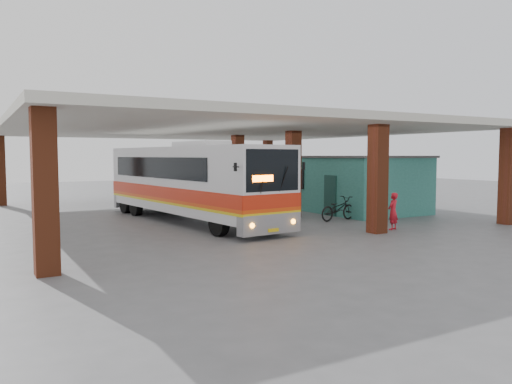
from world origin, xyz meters
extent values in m
plane|color=#515154|center=(0.00, 0.00, 0.00)|extent=(90.00, 90.00, 0.00)
cube|color=brown|center=(3.00, -3.00, 2.17)|extent=(0.60, 0.60, 4.35)
cube|color=brown|center=(3.00, 3.00, 2.17)|extent=(0.60, 0.60, 4.35)
cube|color=brown|center=(3.00, 9.00, 2.17)|extent=(0.60, 0.60, 4.35)
cube|color=brown|center=(-9.50, -4.00, 2.17)|extent=(0.60, 0.60, 4.35)
cube|color=brown|center=(-9.50, 17.00, 2.17)|extent=(0.60, 0.60, 4.35)
cube|color=brown|center=(10.00, -4.00, 2.17)|extent=(0.60, 0.60, 4.35)
cube|color=brown|center=(10.00, 17.00, 2.17)|extent=(0.60, 0.60, 4.35)
cube|color=beige|center=(0.50, 6.50, 4.50)|extent=(21.00, 23.00, 0.30)
cube|color=#2D7266|center=(7.50, 4.00, 1.50)|extent=(5.00, 8.00, 3.00)
cube|color=#4B4B4B|center=(7.50, 4.00, 3.05)|extent=(5.20, 8.20, 0.12)
cube|color=#163C36|center=(4.98, 2.50, 1.05)|extent=(0.08, 0.95, 2.10)
cube|color=black|center=(4.98, 5.50, 1.80)|extent=(0.08, 1.20, 1.00)
cube|color=black|center=(4.95, 5.50, 1.80)|extent=(0.04, 1.30, 1.10)
cube|color=silver|center=(-2.20, 4.01, 2.02)|extent=(3.98, 12.99, 2.98)
cube|color=silver|center=(-2.09, 2.95, 3.62)|extent=(1.60, 3.31, 0.27)
cube|color=gray|center=(-1.55, -2.16, 0.59)|extent=(2.71, 0.70, 0.75)
cube|color=red|center=(-2.20, 4.01, 1.44)|extent=(4.02, 12.99, 0.53)
cube|color=#D7400B|center=(-2.20, 4.01, 1.10)|extent=(4.02, 12.99, 0.14)
cube|color=yellow|center=(-2.20, 4.01, 0.98)|extent=(4.02, 12.99, 0.11)
cube|color=black|center=(-1.54, -2.31, 2.58)|extent=(2.41, 0.35, 1.54)
cube|color=black|center=(-3.62, 4.72, 2.56)|extent=(1.05, 9.54, 0.96)
cube|color=black|center=(-0.95, 5.00, 2.56)|extent=(1.05, 9.54, 0.96)
cube|color=#FF5905|center=(-2.01, -2.42, 2.29)|extent=(0.91, 0.14, 0.23)
sphere|color=orange|center=(-2.48, -2.48, 0.62)|extent=(0.19, 0.19, 0.19)
sphere|color=orange|center=(-0.58, -2.28, 0.62)|extent=(0.19, 0.19, 0.19)
cube|color=yellow|center=(-1.53, -2.39, 0.37)|extent=(0.48, 0.08, 0.13)
cylinder|color=black|center=(-2.88, -0.56, 0.53)|extent=(0.45, 1.09, 1.07)
cylinder|color=black|center=(-0.59, -0.32, 0.53)|extent=(0.45, 1.09, 1.07)
cylinder|color=black|center=(-3.73, 7.60, 0.53)|extent=(0.45, 1.09, 1.07)
cylinder|color=black|center=(-1.44, 7.84, 0.53)|extent=(0.45, 1.09, 1.07)
cylinder|color=black|center=(-3.88, 8.98, 0.53)|extent=(0.45, 1.09, 1.07)
cylinder|color=black|center=(-1.59, 9.22, 0.53)|extent=(0.45, 1.09, 1.07)
imported|color=black|center=(4.09, 0.79, 0.58)|extent=(2.27, 1.05, 1.15)
imported|color=red|center=(4.20, -2.69, 0.78)|extent=(0.66, 0.54, 1.56)
cube|color=red|center=(4.74, 6.62, 0.22)|extent=(0.51, 0.51, 0.06)
cube|color=red|center=(4.91, 6.67, 0.49)|extent=(0.16, 0.41, 0.58)
cylinder|color=black|center=(4.63, 6.41, 0.10)|extent=(0.03, 0.03, 0.19)
cylinder|color=black|center=(4.94, 6.51, 0.10)|extent=(0.03, 0.03, 0.19)
cylinder|color=black|center=(4.53, 6.73, 0.10)|extent=(0.03, 0.03, 0.19)
cylinder|color=black|center=(4.85, 6.82, 0.10)|extent=(0.03, 0.03, 0.19)
camera|label=1|loc=(-11.18, -17.85, 3.11)|focal=35.00mm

